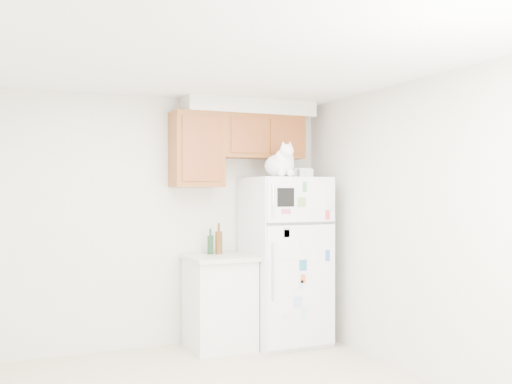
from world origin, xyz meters
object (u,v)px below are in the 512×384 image
bottle_green (210,241)px  cat (281,164)px  storage_box_back (301,173)px  bottle_amber (219,238)px  refrigerator (285,260)px  storage_box_front (304,173)px  base_counter (219,301)px

bottle_green → cat: bearing=-33.4°
storage_box_back → bottle_green: (-0.95, 0.16, -0.70)m
bottle_amber → refrigerator: bearing=-18.7°
storage_box_front → bottle_green: bearing=171.5°
base_counter → bottle_amber: bearing=72.5°
cat → storage_box_front: cat is taller
base_counter → storage_box_front: storage_box_front is taller
refrigerator → cat: bearing=-126.4°
base_counter → bottle_amber: (0.05, 0.14, 0.61)m
bottle_green → bottle_amber: 0.09m
refrigerator → storage_box_front: (0.21, -0.03, 0.89)m
cat → bottle_amber: 0.99m
storage_box_back → storage_box_front: storage_box_back is taller
refrigerator → cat: 1.00m
storage_box_front → base_counter: bearing=179.7°
cat → bottle_amber: (-0.51, 0.40, -0.75)m
refrigerator → base_counter: (-0.69, 0.07, -0.39)m
storage_box_front → cat: bearing=-150.4°
cat → base_counter: bearing=155.7°
cat → bottle_green: cat is taller
storage_box_front → bottle_green: storage_box_front is taller
refrigerator → bottle_green: (-0.73, 0.22, 0.20)m
refrigerator → cat: size_ratio=3.43×
storage_box_back → bottle_amber: storage_box_back is taller
base_counter → bottle_green: size_ratio=3.56×
base_counter → bottle_green: (-0.04, 0.15, 0.59)m
bottle_green → base_counter: bearing=-73.1°
refrigerator → base_counter: refrigerator is taller
storage_box_back → cat: bearing=-136.0°
storage_box_front → bottle_green: (-0.94, 0.26, -0.70)m
base_counter → storage_box_front: (0.90, -0.11, 1.28)m
storage_box_back → bottle_amber: 1.10m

